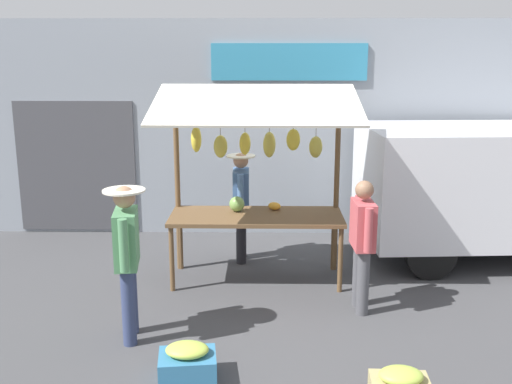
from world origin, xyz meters
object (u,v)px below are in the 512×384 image
(shopper_with_shopping_bag, at_px, (127,251))
(shopper_in_striped_shirt, at_px, (362,238))
(market_stall, at_px, (257,162))
(produce_crate_side, at_px, (187,363))
(vendor_with_sunhat, at_px, (241,199))
(parked_van, at_px, (508,181))

(shopper_with_shopping_bag, height_order, shopper_in_striped_shirt, shopper_with_shopping_bag)
(market_stall, distance_m, shopper_with_shopping_bag, 2.23)
(shopper_in_striped_shirt, distance_m, produce_crate_side, 2.48)
(vendor_with_sunhat, distance_m, produce_crate_side, 3.32)
(market_stall, xyz_separation_m, parked_van, (-3.56, -0.94, -0.43))
(parked_van, relative_size, produce_crate_side, 8.00)
(vendor_with_sunhat, xyz_separation_m, produce_crate_side, (0.36, 3.21, -0.75))
(parked_van, bearing_deg, market_stall, 11.31)
(shopper_with_shopping_bag, distance_m, shopper_in_striped_shirt, 2.61)
(vendor_with_sunhat, distance_m, shopper_with_shopping_bag, 2.64)
(market_stall, xyz_separation_m, shopper_in_striped_shirt, (-1.21, 0.97, -0.68))
(market_stall, bearing_deg, shopper_with_shopping_bag, 53.33)
(parked_van, bearing_deg, vendor_with_sunhat, 0.20)
(market_stall, height_order, parked_van, market_stall)
(market_stall, relative_size, shopper_with_shopping_bag, 1.53)
(shopper_in_striped_shirt, height_order, produce_crate_side, shopper_in_striped_shirt)
(shopper_with_shopping_bag, xyz_separation_m, parked_van, (-4.85, -2.67, 0.16))
(shopper_with_shopping_bag, relative_size, produce_crate_side, 2.89)
(parked_van, bearing_deg, produce_crate_side, 36.24)
(vendor_with_sunhat, relative_size, shopper_with_shopping_bag, 0.95)
(market_stall, bearing_deg, produce_crate_side, 76.79)
(parked_van, height_order, produce_crate_side, parked_van)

